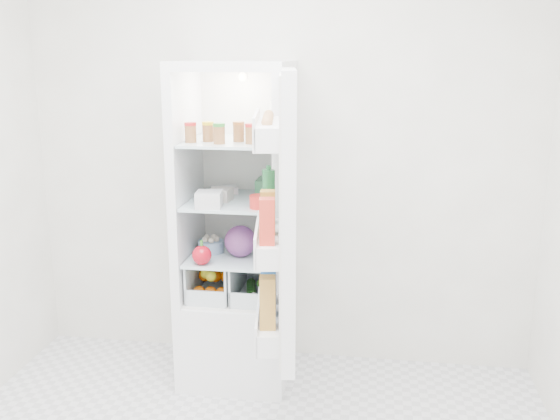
% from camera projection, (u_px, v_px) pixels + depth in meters
% --- Properties ---
extents(room_walls, '(3.02, 3.02, 2.61)m').
position_uv_depth(room_walls, '(213.00, 128.00, 2.13)').
color(room_walls, silver).
rests_on(room_walls, ground).
extents(refrigerator, '(0.60, 0.60, 1.80)m').
position_uv_depth(refrigerator, '(239.00, 263.00, 3.58)').
color(refrigerator, white).
rests_on(refrigerator, ground).
extents(shelf_low, '(0.49, 0.53, 0.01)m').
position_uv_depth(shelf_low, '(236.00, 254.00, 3.50)').
color(shelf_low, silver).
rests_on(shelf_low, refrigerator).
extents(shelf_mid, '(0.49, 0.53, 0.02)m').
position_uv_depth(shelf_mid, '(235.00, 201.00, 3.43)').
color(shelf_mid, silver).
rests_on(shelf_mid, refrigerator).
extents(shelf_top, '(0.49, 0.53, 0.02)m').
position_uv_depth(shelf_top, '(234.00, 141.00, 3.35)').
color(shelf_top, silver).
rests_on(shelf_top, refrigerator).
extents(crisper_left, '(0.23, 0.46, 0.22)m').
position_uv_depth(crisper_left, '(216.00, 275.00, 3.55)').
color(crisper_left, silver).
rests_on(crisper_left, refrigerator).
extents(crisper_right, '(0.23, 0.46, 0.22)m').
position_uv_depth(crisper_right, '(258.00, 277.00, 3.52)').
color(crisper_right, silver).
rests_on(crisper_right, refrigerator).
extents(condiment_jars, '(0.46, 0.16, 0.08)m').
position_uv_depth(condiment_jars, '(229.00, 134.00, 3.23)').
color(condiment_jars, '#B21919').
rests_on(condiment_jars, shelf_top).
extents(squeeze_bottle, '(0.06, 0.06, 0.20)m').
position_uv_depth(squeeze_bottle, '(276.00, 120.00, 3.36)').
color(squeeze_bottle, white).
rests_on(squeeze_bottle, shelf_top).
extents(tub_white, '(0.15, 0.15, 0.08)m').
position_uv_depth(tub_white, '(209.00, 199.00, 3.24)').
color(tub_white, silver).
rests_on(tub_white, shelf_mid).
extents(tub_cream, '(0.12, 0.12, 0.07)m').
position_uv_depth(tub_cream, '(220.00, 194.00, 3.40)').
color(tub_cream, beige).
rests_on(tub_cream, shelf_mid).
extents(tin_red, '(0.13, 0.13, 0.07)m').
position_uv_depth(tin_red, '(259.00, 202.00, 3.23)').
color(tin_red, red).
rests_on(tin_red, shelf_mid).
extents(foil_tray, '(0.18, 0.16, 0.04)m').
position_uv_depth(foil_tray, '(224.00, 190.00, 3.58)').
color(foil_tray, silver).
rests_on(foil_tray, shelf_mid).
extents(tub_green, '(0.11, 0.15, 0.09)m').
position_uv_depth(tub_green, '(267.00, 186.00, 3.55)').
color(tub_green, '#408E59').
rests_on(tub_green, shelf_mid).
extents(red_cabbage, '(0.17, 0.17, 0.17)m').
position_uv_depth(red_cabbage, '(240.00, 241.00, 3.43)').
color(red_cabbage, '#592161').
rests_on(red_cabbage, shelf_low).
extents(bell_pepper, '(0.10, 0.10, 0.10)m').
position_uv_depth(bell_pepper, '(202.00, 255.00, 3.30)').
color(bell_pepper, '#B90B1B').
rests_on(bell_pepper, shelf_low).
extents(mushroom_bowl, '(0.18, 0.18, 0.07)m').
position_uv_depth(mushroom_bowl, '(211.00, 246.00, 3.51)').
color(mushroom_bowl, '#8AA9CE').
rests_on(mushroom_bowl, shelf_low).
extents(citrus_pile, '(0.20, 0.24, 0.16)m').
position_uv_depth(citrus_pile, '(213.00, 281.00, 3.50)').
color(citrus_pile, orange).
rests_on(citrus_pile, refrigerator).
extents(veg_pile, '(0.16, 0.30, 0.10)m').
position_uv_depth(veg_pile, '(259.00, 285.00, 3.53)').
color(veg_pile, '#1E4F1A').
rests_on(veg_pile, refrigerator).
extents(fridge_door, '(0.25, 0.60, 1.30)m').
position_uv_depth(fridge_door, '(282.00, 223.00, 2.82)').
color(fridge_door, white).
rests_on(fridge_door, refrigerator).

